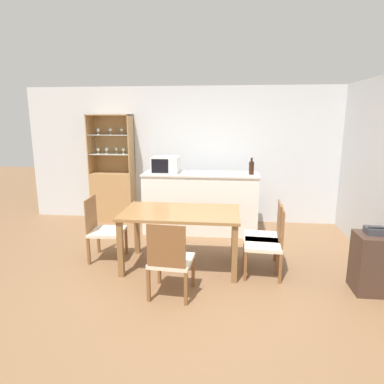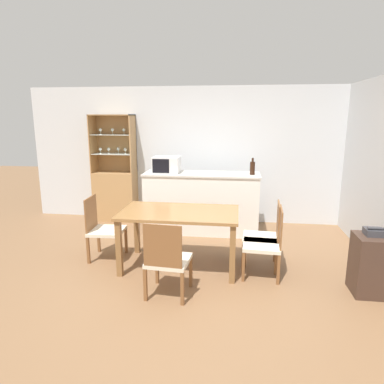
{
  "view_description": "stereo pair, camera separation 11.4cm",
  "coord_description": "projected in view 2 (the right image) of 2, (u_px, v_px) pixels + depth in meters",
  "views": [
    {
      "loc": [
        0.54,
        -3.88,
        2.0
      ],
      "look_at": [
        -0.02,
        1.17,
        0.88
      ],
      "focal_mm": 32.0,
      "sensor_mm": 36.0,
      "label": 1
    },
    {
      "loc": [
        0.65,
        -3.86,
        2.0
      ],
      "look_at": [
        -0.02,
        1.17,
        0.88
      ],
      "focal_mm": 32.0,
      "sensor_mm": 36.0,
      "label": 2
    }
  ],
  "objects": [
    {
      "name": "telephone",
      "position": [
        375.0,
        232.0,
        3.84
      ],
      "size": [
        0.21,
        0.18,
        0.11
      ],
      "color": "#38383D",
      "rests_on": "side_cabinet"
    },
    {
      "name": "microwave",
      "position": [
        167.0,
        165.0,
        5.92
      ],
      "size": [
        0.45,
        0.38,
        0.28
      ],
      "color": "silver",
      "rests_on": "kitchen_counter"
    },
    {
      "name": "dining_chair_head_near",
      "position": [
        167.0,
        260.0,
        3.81
      ],
      "size": [
        0.49,
        0.49,
        0.9
      ],
      "rotation": [
        0.0,
        0.0,
        -0.08
      ],
      "color": "beige",
      "rests_on": "ground_plane"
    },
    {
      "name": "wall_back",
      "position": [
        203.0,
        155.0,
        6.52
      ],
      "size": [
        6.8,
        0.06,
        2.55
      ],
      "color": "silver",
      "rests_on": "ground_plane"
    },
    {
      "name": "side_cabinet",
      "position": [
        379.0,
        265.0,
        3.88
      ],
      "size": [
        0.55,
        0.39,
        0.69
      ],
      "color": "#422D23",
      "rests_on": "ground_plane"
    },
    {
      "name": "dining_chair_side_left_far",
      "position": [
        103.0,
        229.0,
        4.86
      ],
      "size": [
        0.48,
        0.48,
        0.9
      ],
      "rotation": [
        0.0,
        0.0,
        -1.52
      ],
      "color": "beige",
      "rests_on": "ground_plane"
    },
    {
      "name": "display_cabinet",
      "position": [
        115.0,
        189.0,
        6.68
      ],
      "size": [
        0.8,
        0.4,
        2.04
      ],
      "color": "tan",
      "rests_on": "ground_plane"
    },
    {
      "name": "kitchen_counter",
      "position": [
        201.0,
        203.0,
        5.98
      ],
      "size": [
        1.99,
        0.62,
        1.05
      ],
      "color": "white",
      "rests_on": "ground_plane"
    },
    {
      "name": "dining_table",
      "position": [
        180.0,
        219.0,
        4.54
      ],
      "size": [
        1.55,
        0.9,
        0.78
      ],
      "color": "olive",
      "rests_on": "ground_plane"
    },
    {
      "name": "ground_plane",
      "position": [
        181.0,
        281.0,
        4.25
      ],
      "size": [
        18.0,
        18.0,
        0.0
      ],
      "primitive_type": "plane",
      "color": "brown"
    },
    {
      "name": "wine_bottle",
      "position": [
        252.0,
        168.0,
        5.7
      ],
      "size": [
        0.08,
        0.08,
        0.28
      ],
      "color": "black",
      "rests_on": "kitchen_counter"
    },
    {
      "name": "dining_chair_side_right_far",
      "position": [
        264.0,
        236.0,
        4.57
      ],
      "size": [
        0.49,
        0.49,
        0.9
      ],
      "rotation": [
        0.0,
        0.0,
        1.5
      ],
      "color": "beige",
      "rests_on": "ground_plane"
    },
    {
      "name": "dining_chair_side_right_near",
      "position": [
        266.0,
        243.0,
        4.31
      ],
      "size": [
        0.49,
        0.49,
        0.9
      ],
      "rotation": [
        0.0,
        0.0,
        1.51
      ],
      "color": "beige",
      "rests_on": "ground_plane"
    }
  ]
}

